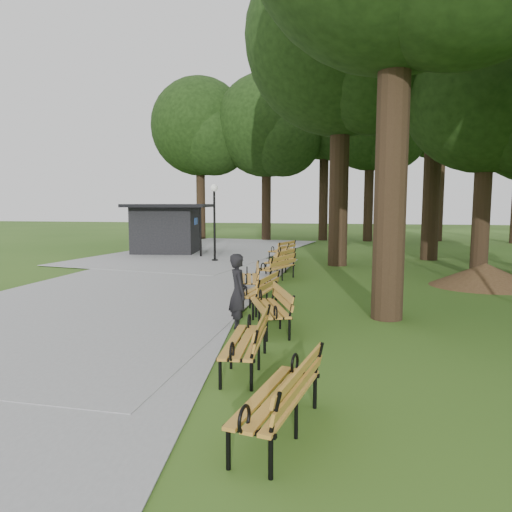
% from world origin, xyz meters
% --- Properties ---
extents(ground, '(100.00, 100.00, 0.00)m').
position_xyz_m(ground, '(0.00, 0.00, 0.00)').
color(ground, '#2E5418').
rests_on(ground, ground).
extents(path, '(12.00, 38.00, 0.06)m').
position_xyz_m(path, '(-4.00, 3.00, 0.03)').
color(path, gray).
rests_on(path, ground).
extents(person, '(0.59, 0.69, 1.59)m').
position_xyz_m(person, '(0.13, -1.14, 0.79)').
color(person, black).
rests_on(person, ground).
extents(kiosk, '(4.45, 3.98, 2.55)m').
position_xyz_m(kiosk, '(-6.78, 12.69, 1.28)').
color(kiosk, black).
rests_on(kiosk, ground).
extents(lamp_post, '(0.32, 0.32, 3.42)m').
position_xyz_m(lamp_post, '(-3.37, 9.70, 2.44)').
color(lamp_post, black).
rests_on(lamp_post, ground).
extents(dirt_mound, '(2.79, 2.79, 0.73)m').
position_xyz_m(dirt_mound, '(6.61, 5.22, 0.37)').
color(dirt_mound, '#47301C').
rests_on(dirt_mound, ground).
extents(bench_0, '(1.00, 1.99, 0.88)m').
position_xyz_m(bench_0, '(1.48, -5.23, 0.44)').
color(bench_0, '#BE802B').
rests_on(bench_0, ground).
extents(bench_1, '(0.73, 1.93, 0.88)m').
position_xyz_m(bench_1, '(0.70, -3.28, 0.44)').
color(bench_1, '#BE802B').
rests_on(bench_1, ground).
extents(bench_2, '(1.25, 2.00, 0.88)m').
position_xyz_m(bench_2, '(0.74, -0.91, 0.44)').
color(bench_2, '#BE802B').
rests_on(bench_2, ground).
extents(bench_3, '(0.91, 1.97, 0.88)m').
position_xyz_m(bench_3, '(0.18, 0.89, 0.44)').
color(bench_3, '#BE802B').
rests_on(bench_3, ground).
extents(bench_4, '(1.00, 1.99, 0.88)m').
position_xyz_m(bench_4, '(-0.43, 2.71, 0.44)').
color(bench_4, '#BE802B').
rests_on(bench_4, ground).
extents(bench_5, '(1.28, 2.00, 0.88)m').
position_xyz_m(bench_5, '(0.03, 5.20, 0.44)').
color(bench_5, '#BE802B').
rests_on(bench_5, ground).
extents(bench_6, '(1.11, 2.00, 0.88)m').
position_xyz_m(bench_6, '(-0.08, 7.03, 0.44)').
color(bench_6, '#BE802B').
rests_on(bench_6, ground).
extents(bench_7, '(0.78, 1.94, 0.88)m').
position_xyz_m(bench_7, '(-0.32, 9.08, 0.44)').
color(bench_7, '#BE802B').
rests_on(bench_7, ground).
extents(bench_8, '(1.23, 2.00, 0.88)m').
position_xyz_m(bench_8, '(-0.51, 10.95, 0.44)').
color(bench_8, '#BE802B').
rests_on(bench_8, ground).
extents(lawn_tree_1, '(5.84, 5.84, 9.47)m').
position_xyz_m(lawn_tree_1, '(7.06, 7.60, 6.52)').
color(lawn_tree_1, black).
rests_on(lawn_tree_1, ground).
extents(lawn_tree_2, '(7.75, 7.75, 13.05)m').
position_xyz_m(lawn_tree_2, '(2.03, 9.43, 9.12)').
color(lawn_tree_2, black).
rests_on(lawn_tree_2, ground).
extents(lawn_tree_4, '(6.96, 6.96, 13.05)m').
position_xyz_m(lawn_tree_4, '(6.17, 12.18, 9.49)').
color(lawn_tree_4, black).
rests_on(lawn_tree_4, ground).
extents(tree_backdrop, '(36.27, 9.86, 16.54)m').
position_xyz_m(tree_backdrop, '(6.51, 23.21, 8.27)').
color(tree_backdrop, black).
rests_on(tree_backdrop, ground).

